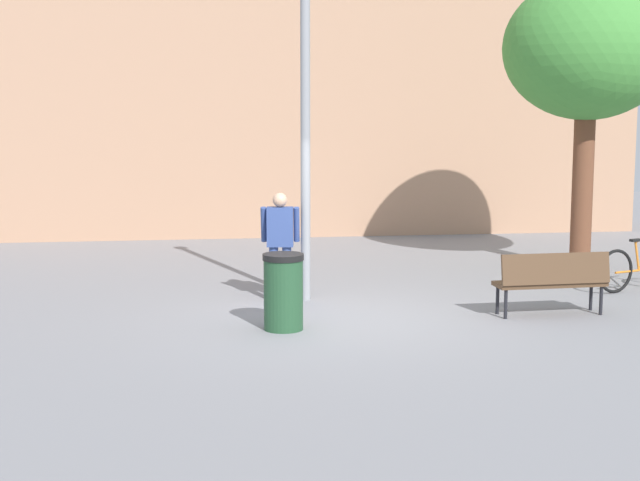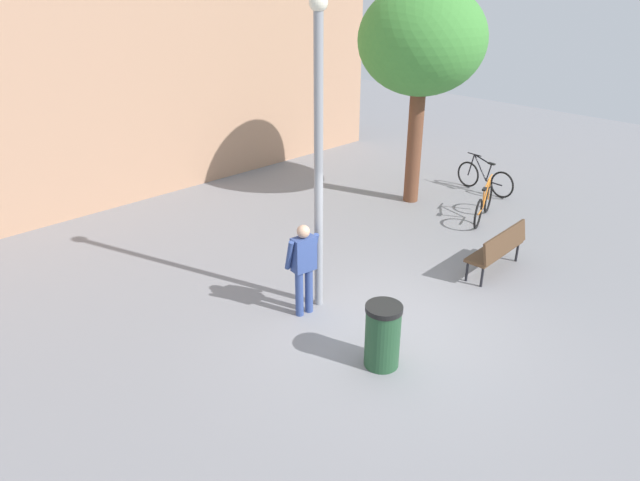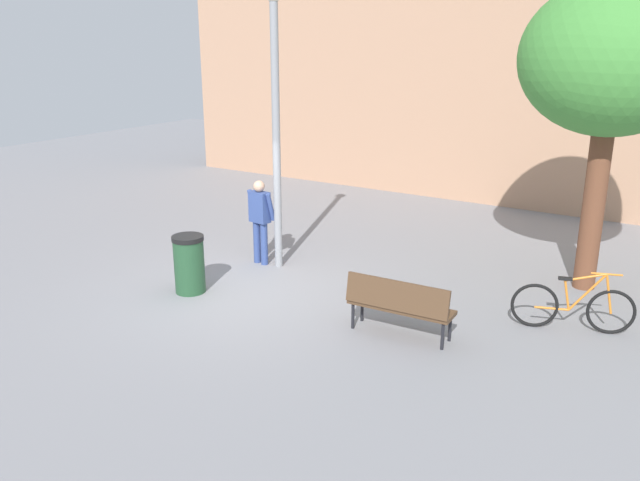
{
  "view_description": "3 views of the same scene",
  "coord_description": "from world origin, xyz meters",
  "px_view_note": "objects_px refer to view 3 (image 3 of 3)",
  "views": [
    {
      "loc": [
        -2.0,
        -13.03,
        3.02
      ],
      "look_at": [
        -0.07,
        1.32,
        0.94
      ],
      "focal_mm": 54.06,
      "sensor_mm": 36.0,
      "label": 1
    },
    {
      "loc": [
        -6.32,
        -4.83,
        5.37
      ],
      "look_at": [
        -0.03,
        1.68,
        1.1
      ],
      "focal_mm": 31.83,
      "sensor_mm": 36.0,
      "label": 2
    },
    {
      "loc": [
        6.88,
        -8.28,
        4.33
      ],
      "look_at": [
        0.63,
        1.55,
        0.65
      ],
      "focal_mm": 36.71,
      "sensor_mm": 36.0,
      "label": 3
    }
  ],
  "objects_px": {
    "trash_bin": "(189,264)",
    "bicycle_orange": "(573,307)",
    "person_by_lamppost": "(260,216)",
    "lamppost": "(276,118)",
    "park_bench": "(399,303)",
    "plaza_tree": "(613,60)"
  },
  "relations": [
    {
      "from": "trash_bin",
      "to": "bicycle_orange",
      "type": "bearing_deg",
      "value": 17.97
    },
    {
      "from": "trash_bin",
      "to": "person_by_lamppost",
      "type": "bearing_deg",
      "value": 85.94
    },
    {
      "from": "lamppost",
      "to": "bicycle_orange",
      "type": "bearing_deg",
      "value": 0.37
    },
    {
      "from": "park_bench",
      "to": "trash_bin",
      "type": "relative_size",
      "value": 1.58
    },
    {
      "from": "plaza_tree",
      "to": "bicycle_orange",
      "type": "distance_m",
      "value": 4.08
    },
    {
      "from": "trash_bin",
      "to": "plaza_tree",
      "type": "bearing_deg",
      "value": 34.2
    },
    {
      "from": "lamppost",
      "to": "bicycle_orange",
      "type": "xyz_separation_m",
      "value": [
        5.49,
        0.04,
        -2.49
      ]
    },
    {
      "from": "bicycle_orange",
      "to": "park_bench",
      "type": "bearing_deg",
      "value": -142.87
    },
    {
      "from": "person_by_lamppost",
      "to": "bicycle_orange",
      "type": "xyz_separation_m",
      "value": [
        5.88,
        0.08,
        -0.58
      ]
    },
    {
      "from": "plaza_tree",
      "to": "trash_bin",
      "type": "distance_m",
      "value": 7.8
    },
    {
      "from": "park_bench",
      "to": "trash_bin",
      "type": "xyz_separation_m",
      "value": [
        -3.88,
        -0.33,
        -0.03
      ]
    },
    {
      "from": "person_by_lamppost",
      "to": "trash_bin",
      "type": "distance_m",
      "value": 1.93
    },
    {
      "from": "person_by_lamppost",
      "to": "bicycle_orange",
      "type": "bearing_deg",
      "value": 0.81
    },
    {
      "from": "person_by_lamppost",
      "to": "bicycle_orange",
      "type": "distance_m",
      "value": 5.91
    },
    {
      "from": "lamppost",
      "to": "plaza_tree",
      "type": "distance_m",
      "value": 5.75
    },
    {
      "from": "bicycle_orange",
      "to": "trash_bin",
      "type": "xyz_separation_m",
      "value": [
        -6.02,
        -1.95,
        0.13
      ]
    },
    {
      "from": "lamppost",
      "to": "park_bench",
      "type": "relative_size",
      "value": 3.17
    },
    {
      "from": "park_bench",
      "to": "plaza_tree",
      "type": "bearing_deg",
      "value": 61.92
    },
    {
      "from": "lamppost",
      "to": "plaza_tree",
      "type": "height_order",
      "value": "plaza_tree"
    },
    {
      "from": "person_by_lamppost",
      "to": "trash_bin",
      "type": "relative_size",
      "value": 1.63
    },
    {
      "from": "person_by_lamppost",
      "to": "plaza_tree",
      "type": "bearing_deg",
      "value": 20.1
    },
    {
      "from": "park_bench",
      "to": "trash_bin",
      "type": "distance_m",
      "value": 3.89
    }
  ]
}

